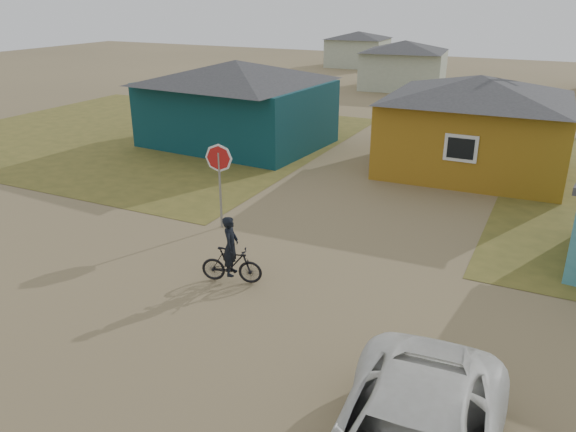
% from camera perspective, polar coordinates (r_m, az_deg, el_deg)
% --- Properties ---
extents(ground, '(120.00, 120.00, 0.00)m').
position_cam_1_polar(ground, '(13.08, -3.70, -10.09)').
color(ground, '#89754F').
extents(grass_nw, '(20.00, 18.00, 0.00)m').
position_cam_1_polar(grass_nw, '(30.72, -14.49, 8.06)').
color(grass_nw, olive).
rests_on(grass_nw, ground).
extents(house_teal, '(8.93, 7.08, 4.00)m').
position_cam_1_polar(house_teal, '(27.50, -5.23, 11.48)').
color(house_teal, '#093036').
rests_on(house_teal, ground).
extents(house_yellow, '(7.72, 6.76, 3.90)m').
position_cam_1_polar(house_yellow, '(24.28, 18.53, 8.98)').
color(house_yellow, '#976917').
rests_on(house_yellow, ground).
extents(house_pale_west, '(7.04, 6.15, 3.60)m').
position_cam_1_polar(house_pale_west, '(45.39, 11.67, 14.89)').
color(house_pale_west, '#AFB99F').
rests_on(house_pale_west, ground).
extents(house_pale_north, '(6.28, 5.81, 3.40)m').
position_cam_1_polar(house_pale_north, '(59.18, 7.12, 16.54)').
color(house_pale_north, '#AFB99F').
rests_on(house_pale_north, ground).
extents(stop_sign, '(0.87, 0.24, 2.70)m').
position_cam_1_polar(stop_sign, '(17.22, -7.01, 4.94)').
color(stop_sign, gray).
rests_on(stop_sign, ground).
extents(cyclist, '(1.64, 0.87, 1.78)m').
position_cam_1_polar(cyclist, '(14.27, -5.78, -4.33)').
color(cyclist, black).
rests_on(cyclist, ground).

